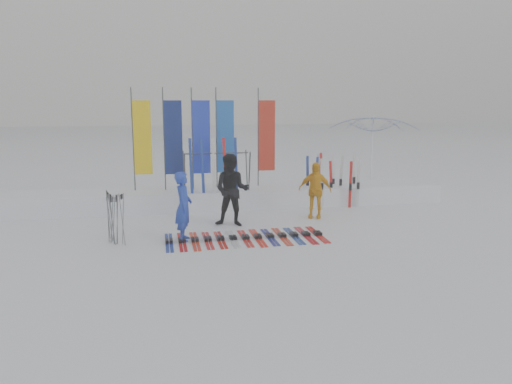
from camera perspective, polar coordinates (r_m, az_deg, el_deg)
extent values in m
plane|color=white|center=(11.91, 0.56, -6.14)|extent=(120.00, 120.00, 0.00)
cube|color=white|center=(16.24, -2.76, -0.58)|extent=(14.00, 1.60, 0.60)
imported|color=#1E3AB3|center=(12.27, -8.29, -1.64)|extent=(0.49, 0.67, 1.71)
imported|color=black|center=(13.57, -2.78, 0.19)|extent=(1.15, 1.02, 1.97)
imported|color=#F5AC0F|center=(14.63, 6.75, 0.21)|extent=(1.04, 0.77, 1.64)
imported|color=white|center=(18.50, 13.13, 4.21)|extent=(4.12, 4.16, 2.96)
cube|color=navy|center=(12.30, -9.91, -5.59)|extent=(0.17, 1.64, 0.07)
cube|color=#B5110E|center=(12.30, -8.45, -5.54)|extent=(0.17, 1.67, 0.07)
cube|color=red|center=(12.32, -6.99, -5.48)|extent=(0.17, 1.68, 0.07)
cube|color=red|center=(12.35, -5.53, -5.42)|extent=(0.17, 1.57, 0.07)
cube|color=#B5190E|center=(12.38, -4.09, -5.35)|extent=(0.17, 1.57, 0.07)
cube|color=silver|center=(12.42, -2.65, -5.28)|extent=(0.17, 1.60, 0.07)
cube|color=red|center=(12.47, -1.22, -5.21)|extent=(0.17, 1.57, 0.07)
cube|color=red|center=(12.52, 0.20, -5.14)|extent=(0.17, 1.68, 0.07)
cube|color=navy|center=(12.59, 1.60, -5.06)|extent=(0.17, 1.60, 0.07)
cube|color=#B8240E|center=(12.66, 2.98, -4.98)|extent=(0.17, 1.68, 0.07)
cube|color=navy|center=(12.74, 4.35, -4.90)|extent=(0.17, 1.61, 0.07)
cube|color=#B00E1A|center=(12.82, 5.71, -4.82)|extent=(0.17, 1.70, 0.07)
cube|color=red|center=(12.92, 7.04, -4.73)|extent=(0.17, 1.62, 0.07)
cylinder|color=#595B60|center=(12.25, -15.57, -3.04)|extent=(0.10, 0.12, 1.24)
cylinder|color=#595B60|center=(12.67, -16.20, -2.76)|extent=(0.11, 0.14, 1.18)
cylinder|color=#595B60|center=(12.31, -14.95, -2.94)|extent=(0.09, 0.06, 1.25)
cylinder|color=#595B60|center=(12.52, -16.54, -2.96)|extent=(0.04, 0.11, 1.18)
cylinder|color=#595B60|center=(12.29, -16.13, -3.01)|extent=(0.11, 0.07, 1.25)
cylinder|color=#595B60|center=(12.54, -15.94, -2.99)|extent=(0.12, 0.15, 1.13)
cylinder|color=#595B60|center=(12.65, -16.41, -2.69)|extent=(0.10, 0.03, 1.23)
cylinder|color=#595B60|center=(12.87, -16.54, -2.48)|extent=(0.05, 0.04, 1.23)
cylinder|color=#595B60|center=(12.22, -15.06, -3.03)|extent=(0.12, 0.16, 1.24)
cylinder|color=#595B60|center=(12.41, -16.12, -3.11)|extent=(0.07, 0.12, 1.15)
cylinder|color=#595B60|center=(12.50, -16.13, -2.98)|extent=(0.12, 0.08, 1.17)
cylinder|color=#595B60|center=(12.33, -15.58, -3.13)|extent=(0.06, 0.12, 1.17)
cylinder|color=#383A3F|center=(16.03, -13.88, 5.84)|extent=(0.04, 0.04, 3.20)
cube|color=yellow|center=(16.01, -12.84, 6.06)|extent=(0.55, 0.03, 2.30)
cylinder|color=#383A3F|center=(15.88, -10.46, 5.93)|extent=(0.04, 0.04, 3.20)
cube|color=navy|center=(15.89, -9.42, 6.14)|extent=(0.55, 0.03, 2.30)
cylinder|color=#383A3F|center=(15.92, -7.29, 6.03)|extent=(0.04, 0.04, 3.20)
cube|color=#1A30C3|center=(15.94, -6.25, 6.24)|extent=(0.55, 0.03, 2.30)
cylinder|color=#383A3F|center=(16.10, -4.54, 6.13)|extent=(0.04, 0.04, 3.20)
cube|color=#1855B4|center=(16.14, -3.51, 6.33)|extent=(0.55, 0.03, 2.30)
cylinder|color=#383A3F|center=(16.47, 0.25, 6.25)|extent=(0.04, 0.04, 3.20)
cube|color=red|center=(16.52, 1.25, 6.44)|extent=(0.55, 0.03, 2.30)
cylinder|color=#383A3F|center=(15.30, -8.14, 2.16)|extent=(0.04, 0.30, 1.23)
cylinder|color=#383A3F|center=(15.79, -8.25, 2.41)|extent=(0.04, 0.30, 1.23)
cylinder|color=#383A3F|center=(15.53, -0.75, 2.38)|extent=(0.04, 0.30, 1.23)
cylinder|color=#383A3F|center=(16.02, -1.08, 2.63)|extent=(0.04, 0.30, 1.23)
cylinder|color=#383A3F|center=(15.56, -4.56, 4.43)|extent=(2.00, 0.04, 0.04)
cube|color=red|center=(16.39, 7.26, 1.00)|extent=(0.09, 0.02, 1.48)
cube|color=navy|center=(16.68, 5.92, 1.39)|extent=(0.09, 0.03, 1.59)
cube|color=red|center=(17.00, 7.55, 1.67)|extent=(0.09, 0.04, 1.67)
cube|color=silver|center=(17.08, 11.14, 1.61)|extent=(0.09, 0.02, 1.68)
cube|color=silver|center=(16.98, 6.96, 1.58)|extent=(0.09, 0.04, 1.62)
cube|color=red|center=(16.18, 10.74, 0.83)|extent=(0.09, 0.04, 1.51)
cube|color=silver|center=(16.75, 9.65, 1.39)|extent=(0.09, 0.04, 1.62)
cube|color=silver|center=(15.84, 7.54, 0.91)|extent=(0.09, 0.03, 1.61)
cube|color=silver|center=(17.16, 8.83, 1.40)|extent=(0.09, 0.03, 1.49)
cube|color=navy|center=(16.16, 6.90, 1.15)|extent=(0.09, 0.04, 1.63)
cube|color=silver|center=(16.39, 11.60, 0.98)|extent=(0.09, 0.02, 1.54)
cube|color=red|center=(16.42, 8.57, 0.98)|extent=(0.09, 0.03, 1.47)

